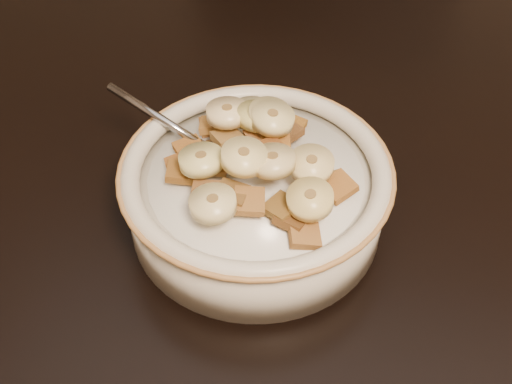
% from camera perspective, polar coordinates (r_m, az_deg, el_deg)
% --- Properties ---
extents(table, '(1.43, 0.96, 0.04)m').
position_cam_1_polar(table, '(0.54, 6.33, -0.40)').
color(table, black).
rests_on(table, floor).
extents(chair, '(0.47, 0.47, 1.06)m').
position_cam_1_polar(chair, '(1.04, 4.42, 11.46)').
color(chair, black).
rests_on(chair, floor).
extents(cereal_bowl, '(0.19, 0.19, 0.05)m').
position_cam_1_polar(cereal_bowl, '(0.48, 0.00, -0.62)').
color(cereal_bowl, beige).
rests_on(cereal_bowl, table).
extents(milk, '(0.16, 0.16, 0.00)m').
position_cam_1_polar(milk, '(0.46, 0.00, 1.31)').
color(milk, white).
rests_on(milk, cereal_bowl).
extents(spoon, '(0.05, 0.05, 0.01)m').
position_cam_1_polar(spoon, '(0.47, -3.05, 3.13)').
color(spoon, '#96989C').
rests_on(spoon, cereal_bowl).
extents(cereal_square_0, '(0.03, 0.02, 0.01)m').
position_cam_1_polar(cereal_square_0, '(0.42, 4.33, -3.83)').
color(cereal_square_0, olive).
rests_on(cereal_square_0, milk).
extents(cereal_square_1, '(0.03, 0.03, 0.01)m').
position_cam_1_polar(cereal_square_1, '(0.47, 0.48, 5.04)').
color(cereal_square_1, brown).
rests_on(cereal_square_1, milk).
extents(cereal_square_2, '(0.03, 0.03, 0.01)m').
position_cam_1_polar(cereal_square_2, '(0.42, 3.26, -2.39)').
color(cereal_square_2, brown).
rests_on(cereal_square_2, milk).
extents(cereal_square_3, '(0.02, 0.02, 0.01)m').
position_cam_1_polar(cereal_square_3, '(0.46, 1.86, 4.19)').
color(cereal_square_3, '#925F18').
rests_on(cereal_square_3, milk).
extents(cereal_square_4, '(0.02, 0.02, 0.01)m').
position_cam_1_polar(cereal_square_4, '(0.42, -0.58, -0.82)').
color(cereal_square_4, '#9D6234').
rests_on(cereal_square_4, milk).
extents(cereal_square_5, '(0.03, 0.03, 0.01)m').
position_cam_1_polar(cereal_square_5, '(0.44, 7.36, 0.46)').
color(cereal_square_5, '#975825').
rests_on(cereal_square_5, milk).
extents(cereal_square_6, '(0.03, 0.03, 0.01)m').
position_cam_1_polar(cereal_square_6, '(0.47, -5.96, 3.92)').
color(cereal_square_6, '#925B18').
rests_on(cereal_square_6, milk).
extents(cereal_square_7, '(0.03, 0.03, 0.01)m').
position_cam_1_polar(cereal_square_7, '(0.45, 1.27, 3.68)').
color(cereal_square_7, brown).
rests_on(cereal_square_7, milk).
extents(cereal_square_8, '(0.03, 0.03, 0.01)m').
position_cam_1_polar(cereal_square_8, '(0.46, -6.75, 2.45)').
color(cereal_square_8, brown).
rests_on(cereal_square_8, milk).
extents(cereal_square_9, '(0.03, 0.03, 0.01)m').
position_cam_1_polar(cereal_square_9, '(0.50, 0.79, 6.62)').
color(cereal_square_9, '#90581D').
rests_on(cereal_square_9, milk).
extents(cereal_square_10, '(0.03, 0.03, 0.01)m').
position_cam_1_polar(cereal_square_10, '(0.50, -3.84, 5.96)').
color(cereal_square_10, brown).
rests_on(cereal_square_10, milk).
extents(cereal_square_11, '(0.02, 0.02, 0.01)m').
position_cam_1_polar(cereal_square_11, '(0.43, -4.45, -0.23)').
color(cereal_square_11, brown).
rests_on(cereal_square_11, milk).
extents(cereal_square_12, '(0.03, 0.03, 0.01)m').
position_cam_1_polar(cereal_square_12, '(0.47, -2.54, 4.81)').
color(cereal_square_12, brown).
rests_on(cereal_square_12, milk).
extents(cereal_square_13, '(0.03, 0.03, 0.01)m').
position_cam_1_polar(cereal_square_13, '(0.45, 6.87, 0.77)').
color(cereal_square_13, olive).
rests_on(cereal_square_13, milk).
extents(cereal_square_14, '(0.02, 0.02, 0.01)m').
position_cam_1_polar(cereal_square_14, '(0.45, -3.81, 2.70)').
color(cereal_square_14, brown).
rests_on(cereal_square_14, milk).
extents(cereal_square_15, '(0.02, 0.02, 0.01)m').
position_cam_1_polar(cereal_square_15, '(0.50, 3.10, 5.88)').
color(cereal_square_15, '#9C611D').
rests_on(cereal_square_15, milk).
extents(cereal_square_16, '(0.03, 0.03, 0.01)m').
position_cam_1_polar(cereal_square_16, '(0.48, 2.68, 5.40)').
color(cereal_square_16, brown).
rests_on(cereal_square_16, milk).
extents(cereal_square_17, '(0.02, 0.02, 0.01)m').
position_cam_1_polar(cereal_square_17, '(0.45, -6.67, 1.81)').
color(cereal_square_17, brown).
rests_on(cereal_square_17, milk).
extents(cereal_square_18, '(0.02, 0.02, 0.01)m').
position_cam_1_polar(cereal_square_18, '(0.49, -3.82, 6.01)').
color(cereal_square_18, olive).
rests_on(cereal_square_18, milk).
extents(cereal_square_19, '(0.03, 0.03, 0.01)m').
position_cam_1_polar(cereal_square_19, '(0.43, 2.32, -1.36)').
color(cereal_square_19, brown).
rests_on(cereal_square_19, milk).
extents(cereal_square_20, '(0.02, 0.02, 0.01)m').
position_cam_1_polar(cereal_square_20, '(0.43, -2.15, -0.17)').
color(cereal_square_20, brown).
rests_on(cereal_square_20, milk).
extents(banana_slice_0, '(0.04, 0.04, 0.01)m').
position_cam_1_polar(banana_slice_0, '(0.49, -0.46, 7.06)').
color(banana_slice_0, beige).
rests_on(banana_slice_0, milk).
extents(banana_slice_1, '(0.04, 0.04, 0.01)m').
position_cam_1_polar(banana_slice_1, '(0.41, -3.85, -1.02)').
color(banana_slice_1, beige).
rests_on(banana_slice_1, milk).
extents(banana_slice_2, '(0.03, 0.03, 0.01)m').
position_cam_1_polar(banana_slice_2, '(0.46, 1.22, 6.84)').
color(banana_slice_2, '#ECE191').
rests_on(banana_slice_2, milk).
extents(banana_slice_3, '(0.04, 0.04, 0.01)m').
position_cam_1_polar(banana_slice_3, '(0.43, 1.47, 2.78)').
color(banana_slice_3, beige).
rests_on(banana_slice_3, milk).
extents(banana_slice_4, '(0.03, 0.03, 0.01)m').
position_cam_1_polar(banana_slice_4, '(0.47, 0.19, 6.79)').
color(banana_slice_4, '#D1C26C').
rests_on(banana_slice_4, milk).
extents(banana_slice_5, '(0.04, 0.04, 0.01)m').
position_cam_1_polar(banana_slice_5, '(0.47, -2.58, 7.07)').
color(banana_slice_5, '#FEE3A4').
rests_on(banana_slice_5, milk).
extents(banana_slice_6, '(0.04, 0.04, 0.01)m').
position_cam_1_polar(banana_slice_6, '(0.44, -4.89, 2.86)').
color(banana_slice_6, '#E3DA84').
rests_on(banana_slice_6, milk).
extents(banana_slice_7, '(0.04, 0.04, 0.02)m').
position_cam_1_polar(banana_slice_7, '(0.42, 4.83, -0.64)').
color(banana_slice_7, '#FFE080').
rests_on(banana_slice_7, milk).
extents(banana_slice_8, '(0.03, 0.03, 0.01)m').
position_cam_1_polar(banana_slice_8, '(0.46, 1.50, 6.58)').
color(banana_slice_8, '#DED17B').
rests_on(banana_slice_8, milk).
extents(banana_slice_9, '(0.04, 0.04, 0.01)m').
position_cam_1_polar(banana_slice_9, '(0.44, 4.95, 2.46)').
color(banana_slice_9, '#DEBC70').
rests_on(banana_slice_9, milk).
extents(banana_slice_10, '(0.04, 0.04, 0.01)m').
position_cam_1_polar(banana_slice_10, '(0.43, -1.08, 3.14)').
color(banana_slice_10, '#FDED84').
rests_on(banana_slice_10, milk).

